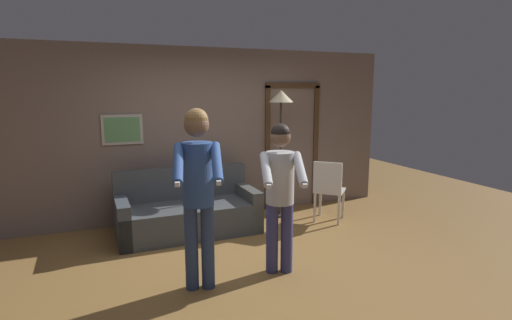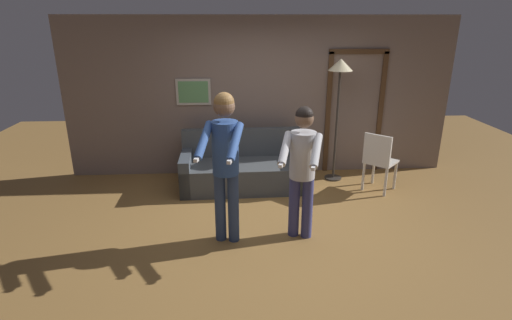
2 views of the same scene
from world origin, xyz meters
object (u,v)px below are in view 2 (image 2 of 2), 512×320
person_standing_left (225,154)px  torchiere_lamp (340,77)px  couch (242,170)px  dining_chair_distant (379,159)px  person_standing_right (302,162)px

person_standing_left → torchiere_lamp: bearing=47.0°
couch → dining_chair_distant: bearing=-8.6°
person_standing_right → dining_chair_distant: size_ratio=1.74×
person_standing_left → couch: bearing=82.0°
couch → dining_chair_distant: dining_chair_distant is taller
person_standing_left → person_standing_right: size_ratio=1.11×
torchiere_lamp → dining_chair_distant: bearing=-45.9°
person_standing_right → dining_chair_distant: 1.96m
torchiere_lamp → couch: bearing=-171.0°
person_standing_right → dining_chair_distant: bearing=42.5°
torchiere_lamp → person_standing_right: (-0.87, -1.85, -0.71)m
torchiere_lamp → person_standing_left: 2.64m
dining_chair_distant → couch: bearing=171.4°
couch → torchiere_lamp: size_ratio=0.98×
person_standing_right → torchiere_lamp: bearing=64.7°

